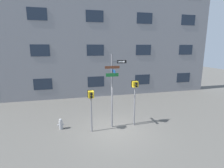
{
  "coord_description": "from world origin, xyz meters",
  "views": [
    {
      "loc": [
        -2.43,
        -9.14,
        4.77
      ],
      "look_at": [
        -0.08,
        0.44,
        2.67
      ],
      "focal_mm": 28.0,
      "sensor_mm": 36.0,
      "label": 1
    }
  ],
  "objects": [
    {
      "name": "ground_plane",
      "position": [
        0.0,
        0.0,
        0.0
      ],
      "size": [
        60.0,
        60.0,
        0.0
      ],
      "primitive_type": "plane",
      "color": "#595651"
    },
    {
      "name": "street_sign_pole",
      "position": [
        -0.01,
        0.43,
        2.6
      ],
      "size": [
        1.28,
        1.0,
        4.37
      ],
      "color": "slate",
      "rests_on": "ground_plane"
    },
    {
      "name": "fire_hydrant",
      "position": [
        -3.09,
        0.88,
        0.31
      ],
      "size": [
        0.39,
        0.23,
        0.65
      ],
      "color": "#A5A5A8",
      "rests_on": "ground_plane"
    },
    {
      "name": "building_facade",
      "position": [
        -0.0,
        7.51,
        7.45
      ],
      "size": [
        24.0,
        0.63,
        14.89
      ],
      "color": "gray",
      "rests_on": "ground_plane"
    },
    {
      "name": "pedestrian_signal_left",
      "position": [
        -1.35,
        0.12,
        1.89
      ],
      "size": [
        0.36,
        0.4,
        2.42
      ],
      "color": "slate",
      "rests_on": "ground_plane"
    },
    {
      "name": "pedestrian_signal_right",
      "position": [
        1.31,
        0.34,
        2.18
      ],
      "size": [
        0.39,
        0.4,
        2.8
      ],
      "color": "slate",
      "rests_on": "ground_plane"
    }
  ]
}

